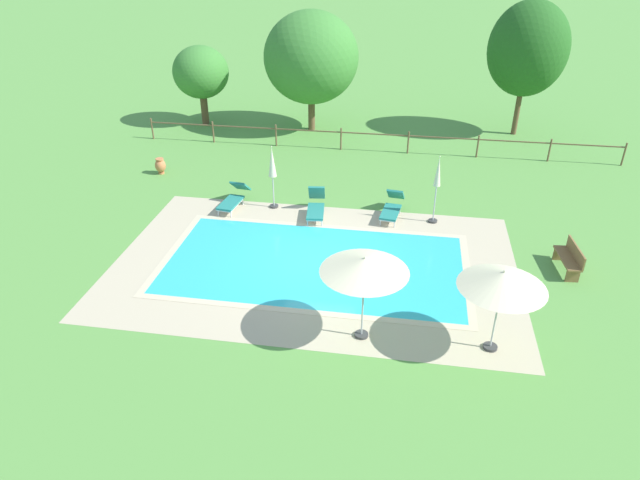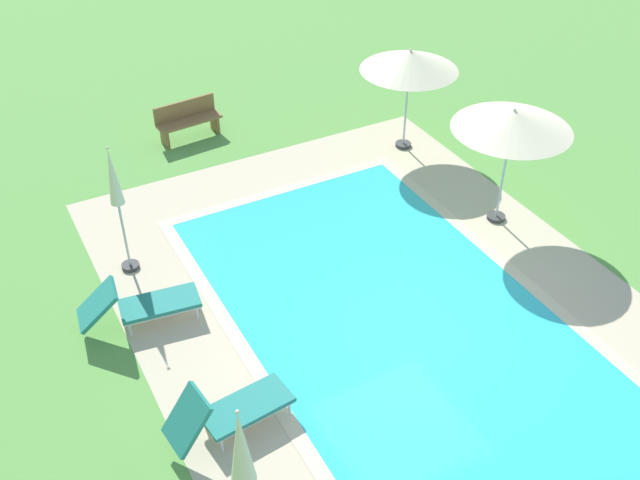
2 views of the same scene
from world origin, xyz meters
TOP-DOWN VIEW (x-y plane):
  - ground_plane at (0.00, 0.00)m, footprint 160.00×160.00m
  - pool_deck_paving at (0.00, 0.00)m, footprint 12.63×8.22m
  - swimming_pool_water at (0.00, 0.00)m, footprint 9.26×4.84m
  - pool_coping_rim at (0.00, 0.00)m, footprint 9.74×5.32m
  - sun_lounger_north_near_steps at (-0.51, 3.32)m, footprint 0.81×1.89m
  - sun_lounger_north_far at (2.24, 3.72)m, footprint 0.85×2.02m
  - patio_umbrella_open_foreground at (5.10, -3.28)m, footprint 2.13×2.13m
  - patio_umbrella_open_by_bench at (1.82, -3.32)m, footprint 2.22×2.22m
  - patio_umbrella_closed_row_west at (-2.21, 3.78)m, footprint 0.32×0.32m
  - patio_umbrella_closed_row_mid_west at (3.74, 3.52)m, footprint 0.32×0.32m
  - wooden_bench_lawn_side at (7.83, 0.88)m, footprint 0.59×1.54m

SIDE VIEW (x-z plane):
  - ground_plane at x=0.00m, z-range 0.00..0.00m
  - pool_deck_paving at x=0.00m, z-range 0.00..0.01m
  - swimming_pool_water at x=0.00m, z-range 0.00..0.01m
  - pool_coping_rim at x=0.00m, z-range 0.01..0.01m
  - sun_lounger_north_far at x=2.24m, z-range -0.07..0.83m
  - sun_lounger_north_near_steps at x=-0.51m, z-range -0.11..0.90m
  - wooden_bench_lawn_side at x=7.83m, z-range 0.03..0.90m
  - patio_umbrella_closed_row_west at x=-2.21m, z-range 0.46..2.90m
  - patio_umbrella_closed_row_mid_west at x=3.74m, z-range 0.44..2.96m
  - patio_umbrella_open_foreground at x=5.10m, z-range 0.90..3.25m
  - patio_umbrella_open_by_bench at x=1.82m, z-range 0.97..3.39m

